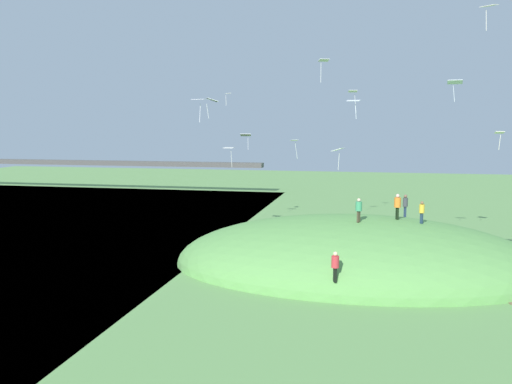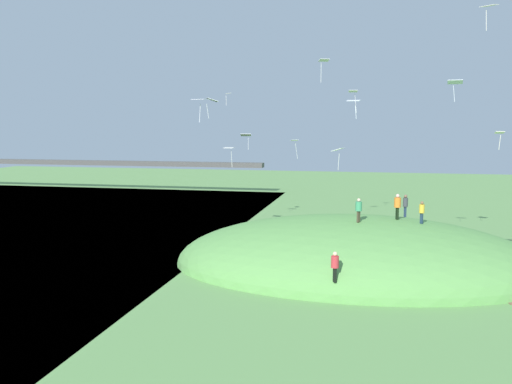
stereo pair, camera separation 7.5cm
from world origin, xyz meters
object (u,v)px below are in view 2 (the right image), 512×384
object	(u,v)px
kite_2	(201,100)
kite_3	(354,101)
person_with_child	(405,203)
kite_6	(324,62)
kite_5	(212,100)
person_watching_kites	(359,207)
kite_1	(229,149)
kite_7	(500,134)
person_near_shore	(422,210)
kite_4	(353,93)
kite_9	(295,142)
mooring_post	(202,250)
kite_10	(455,83)
kite_0	(338,150)
kite_8	(489,7)
kite_11	(246,136)
person_on_hilltop	(397,204)
person_walking_path	(335,263)
kite_12	(228,94)

from	to	relation	value
kite_2	kite_3	world-z (taller)	kite_3
person_with_child	kite_6	world-z (taller)	kite_6
person_with_child	kite_5	size ratio (longest dim) A/B	1.19
person_watching_kites	kite_1	xyz separation A→B (m)	(-12.14, 10.97, 3.48)
kite_1	kite_7	distance (m)	23.46
person_with_child	person_near_shore	xyz separation A→B (m)	(0.87, -4.40, 0.17)
kite_1	kite_5	xyz separation A→B (m)	(1.11, -9.15, 4.02)
kite_4	kite_9	xyz separation A→B (m)	(-5.10, -4.37, -4.69)
mooring_post	kite_10	bearing A→B (deg)	9.36
kite_0	kite_1	size ratio (longest dim) A/B	0.86
kite_6	person_near_shore	bearing A→B (deg)	-48.02
kite_5	mooring_post	xyz separation A→B (m)	(-1.33, 1.19, -11.77)
kite_8	mooring_post	world-z (taller)	kite_8
kite_7	kite_9	world-z (taller)	kite_7
person_watching_kites	kite_7	distance (m)	10.53
person_with_child	kite_1	world-z (taller)	kite_1
kite_2	kite_4	distance (m)	21.52
kite_0	kite_7	world-z (taller)	kite_7
kite_2	kite_5	size ratio (longest dim) A/B	1.04
kite_0	kite_3	bearing A→B (deg)	74.59
kite_7	kite_9	xyz separation A→B (m)	(-15.39, 11.27, -1.00)
person_watching_kites	kite_11	distance (m)	19.52
kite_4	kite_11	world-z (taller)	kite_4
person_on_hilltop	kite_9	size ratio (longest dim) A/B	1.03
kite_2	kite_6	distance (m)	14.65
person_with_child	kite_0	distance (m)	8.17
person_with_child	kite_0	world-z (taller)	kite_0
person_near_shore	kite_5	bearing A→B (deg)	-139.31
person_walking_path	kite_3	distance (m)	14.35
person_watching_kites	person_with_child	xyz separation A→B (m)	(3.44, 5.59, -0.36)
person_watching_kites	person_with_child	world-z (taller)	person_watching_kites
kite_3	kite_4	distance (m)	12.98
kite_1	kite_7	xyz separation A→B (m)	(21.28, -9.74, 1.60)
kite_12	kite_6	bearing A→B (deg)	-9.04
kite_7	kite_10	xyz separation A→B (m)	(-2.32, 4.95, 3.77)
person_with_child	kite_7	xyz separation A→B (m)	(5.70, -4.37, 5.45)
kite_5	kite_6	world-z (taller)	kite_6
person_watching_kites	person_on_hilltop	world-z (taller)	person_on_hilltop
person_with_child	person_near_shore	world-z (taller)	person_near_shore
kite_1	mooring_post	distance (m)	11.11
person_watching_kites	kite_5	bearing A→B (deg)	-64.93
person_with_child	kite_6	distance (m)	13.99
person_on_hilltop	kite_11	distance (m)	19.96
person_with_child	kite_4	world-z (taller)	kite_4
kite_4	mooring_post	distance (m)	22.08
person_walking_path	kite_5	xyz separation A→B (m)	(-9.89, 8.29, 9.90)
person_walking_path	kite_4	xyz separation A→B (m)	(-0.01, 23.34, 11.17)
person_with_child	kite_0	size ratio (longest dim) A/B	1.15
kite_0	kite_3	size ratio (longest dim) A/B	1.10
person_watching_kites	mooring_post	distance (m)	13.42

